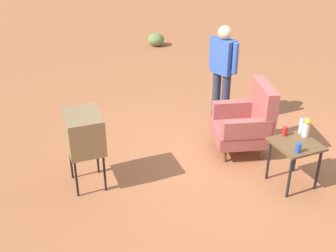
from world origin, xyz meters
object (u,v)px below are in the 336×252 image
at_px(person_standing, 223,68).
at_px(flower_vase, 306,126).
at_px(soda_can_blue, 298,148).
at_px(bottle_short_clear, 301,126).
at_px(soda_can_red, 285,131).
at_px(tv_on_stand, 84,132).
at_px(armchair, 247,121).
at_px(side_table, 295,149).

height_order(person_standing, flower_vase, person_standing).
relative_size(soda_can_blue, bottle_short_clear, 0.61).
distance_m(person_standing, flower_vase, 1.93).
distance_m(person_standing, soda_can_red, 1.81).
bearing_deg(flower_vase, soda_can_red, -119.14).
distance_m(tv_on_stand, soda_can_blue, 2.66).
bearing_deg(soda_can_red, soda_can_blue, -15.04).
height_order(armchair, flower_vase, armchair).
bearing_deg(flower_vase, soda_can_blue, -49.55).
height_order(soda_can_blue, bottle_short_clear, bottle_short_clear).
bearing_deg(bottle_short_clear, tv_on_stand, -107.46).
relative_size(bottle_short_clear, flower_vase, 0.75).
bearing_deg(side_table, tv_on_stand, -113.02).
bearing_deg(person_standing, flower_vase, 4.76).
distance_m(side_table, soda_can_red, 0.28).
xyz_separation_m(soda_can_red, bottle_short_clear, (0.03, 0.24, 0.04)).
bearing_deg(soda_can_red, bottle_short_clear, 83.29).
bearing_deg(bottle_short_clear, flower_vase, -4.73).
xyz_separation_m(soda_can_blue, flower_vase, (-0.29, 0.34, 0.09)).
xyz_separation_m(side_table, person_standing, (-2.02, 0.06, 0.41)).
bearing_deg(soda_can_blue, flower_vase, 130.45).
height_order(armchair, soda_can_red, armchair).
height_order(tv_on_stand, bottle_short_clear, tv_on_stand).
height_order(tv_on_stand, flower_vase, tv_on_stand).
relative_size(armchair, soda_can_blue, 8.69).
bearing_deg(bottle_short_clear, soda_can_red, -96.71).
relative_size(soda_can_red, flower_vase, 0.46).
bearing_deg(armchair, soda_can_blue, -1.08).
bearing_deg(soda_can_blue, armchair, 178.92).
xyz_separation_m(soda_can_red, flower_vase, (0.13, 0.23, 0.09)).
bearing_deg(side_table, person_standing, 178.43).
relative_size(side_table, person_standing, 0.38).
bearing_deg(armchair, side_table, 6.06).
relative_size(armchair, soda_can_red, 8.69).
distance_m(side_table, tv_on_stand, 2.70).
height_order(tv_on_stand, person_standing, person_standing).
xyz_separation_m(bottle_short_clear, flower_vase, (0.10, -0.01, 0.05)).
bearing_deg(tv_on_stand, side_table, 66.98).
distance_m(person_standing, bottle_short_clear, 1.84).
xyz_separation_m(side_table, flower_vase, (-0.10, 0.22, 0.24)).
relative_size(side_table, bottle_short_clear, 3.11).
height_order(soda_can_red, flower_vase, flower_vase).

